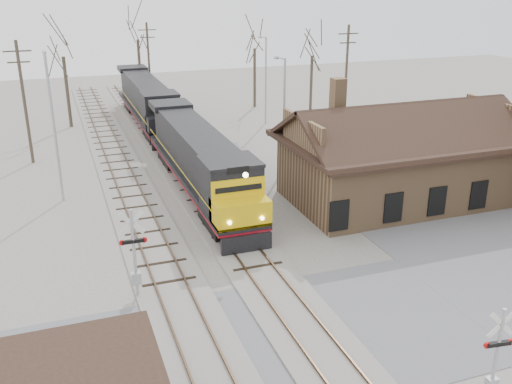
% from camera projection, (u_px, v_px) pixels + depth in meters
% --- Properties ---
extents(ground, '(140.00, 140.00, 0.00)m').
position_uv_depth(ground, '(308.00, 334.00, 23.35)').
color(ground, '#9B968C').
rests_on(ground, ground).
extents(road, '(60.00, 9.00, 0.03)m').
position_uv_depth(road, '(308.00, 334.00, 23.35)').
color(road, slate).
rests_on(road, ground).
extents(track_main, '(3.40, 90.00, 0.24)m').
position_uv_depth(track_main, '(210.00, 204.00, 36.53)').
color(track_main, '#9B968C').
rests_on(track_main, ground).
extents(track_siding, '(3.40, 90.00, 0.24)m').
position_uv_depth(track_siding, '(140.00, 214.00, 35.10)').
color(track_siding, '#9B968C').
rests_on(track_siding, ground).
extents(depot, '(15.20, 9.31, 7.90)m').
position_uv_depth(depot, '(400.00, 164.00, 36.86)').
color(depot, olive).
rests_on(depot, ground).
extents(locomotive_lead, '(3.00, 20.09, 4.46)m').
position_uv_depth(locomotive_lead, '(200.00, 161.00, 37.63)').
color(locomotive_lead, black).
rests_on(locomotive_lead, ground).
extents(locomotive_trailing, '(3.00, 20.09, 4.22)m').
position_uv_depth(locomotive_trailing, '(148.00, 101.00, 55.55)').
color(locomotive_trailing, black).
rests_on(locomotive_trailing, ground).
extents(crossbuck_near, '(1.08, 0.28, 3.78)m').
position_uv_depth(crossbuck_near, '(496.00, 361.00, 18.93)').
color(crossbuck_near, '#A5A8AD').
rests_on(crossbuck_near, ground).
extents(crossbuck_far, '(1.23, 0.32, 4.32)m').
position_uv_depth(crossbuck_far, '(135.00, 257.00, 25.40)').
color(crossbuck_far, '#A5A8AD').
rests_on(crossbuck_far, ground).
extents(streetlight_a, '(0.25, 2.04, 9.53)m').
position_uv_depth(streetlight_a, '(53.00, 121.00, 35.57)').
color(streetlight_a, '#A5A8AD').
rests_on(streetlight_a, ground).
extents(streetlight_b, '(0.25, 2.04, 8.36)m').
position_uv_depth(streetlight_b, '(283.00, 109.00, 41.58)').
color(streetlight_b, '#A5A8AD').
rests_on(streetlight_b, ground).
extents(streetlight_c, '(0.25, 2.04, 8.39)m').
position_uv_depth(streetlight_c, '(265.00, 76.00, 55.40)').
color(streetlight_c, '#A5A8AD').
rests_on(streetlight_c, ground).
extents(utility_pole_a, '(2.00, 0.24, 9.41)m').
position_uv_depth(utility_pole_a, '(24.00, 101.00, 43.19)').
color(utility_pole_a, '#382D23').
rests_on(utility_pole_a, ground).
extents(utility_pole_b, '(2.00, 0.24, 9.07)m').
position_uv_depth(utility_pole_b, '(149.00, 62.00, 63.69)').
color(utility_pole_b, '#382D23').
rests_on(utility_pole_b, ground).
extents(utility_pole_c, '(2.00, 0.24, 9.70)m').
position_uv_depth(utility_pole_c, '(346.00, 76.00, 52.87)').
color(utility_pole_c, '#382D23').
rests_on(utility_pole_c, ground).
extents(tree_b, '(4.48, 4.48, 10.99)m').
position_uv_depth(tree_b, '(62.00, 45.00, 52.89)').
color(tree_b, '#382D23').
rests_on(tree_b, ground).
extents(tree_c, '(4.66, 4.66, 11.42)m').
position_uv_depth(tree_c, '(137.00, 29.00, 64.81)').
color(tree_c, '#382D23').
rests_on(tree_c, ground).
extents(tree_d, '(4.28, 4.28, 10.49)m').
position_uv_depth(tree_d, '(255.00, 38.00, 61.59)').
color(tree_d, '#382D23').
rests_on(tree_d, ground).
extents(tree_e, '(3.97, 3.97, 9.73)m').
position_uv_depth(tree_e, '(312.00, 46.00, 59.55)').
color(tree_e, '#382D23').
rests_on(tree_e, ground).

